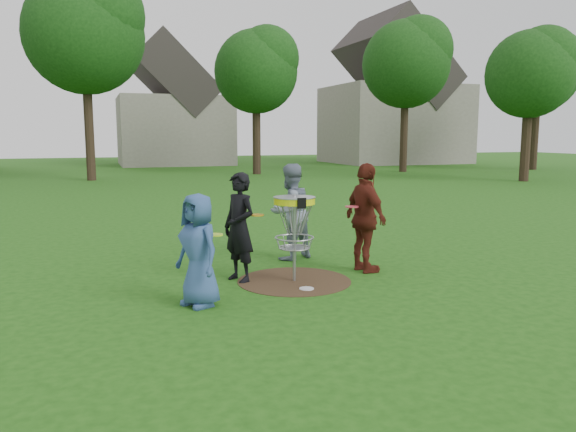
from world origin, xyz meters
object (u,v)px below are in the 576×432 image
object	(u,v)px
player_black	(239,227)
player_maroon	(366,218)
disc_golf_basket	(294,217)
player_blue	(198,250)
player_grey	(290,212)

from	to	relation	value
player_black	player_maroon	distance (m)	2.14
disc_golf_basket	player_blue	bearing A→B (deg)	-155.06
player_black	disc_golf_basket	world-z (taller)	player_black
player_blue	disc_golf_basket	xyz separation A→B (m)	(1.64, 0.76, 0.25)
player_blue	player_maroon	world-z (taller)	player_maroon
player_blue	disc_golf_basket	distance (m)	1.83
player_grey	player_black	bearing A→B (deg)	20.39
player_blue	disc_golf_basket	size ratio (longest dim) A/B	1.11
player_grey	disc_golf_basket	xyz separation A→B (m)	(-0.47, -1.52, 0.13)
player_maroon	disc_golf_basket	size ratio (longest dim) A/B	1.33
player_black	player_grey	distance (m)	1.76
player_blue	player_grey	size ratio (longest dim) A/B	0.86
player_blue	player_grey	distance (m)	3.11
player_blue	player_maroon	bearing A→B (deg)	81.29
player_maroon	disc_golf_basket	world-z (taller)	player_maroon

